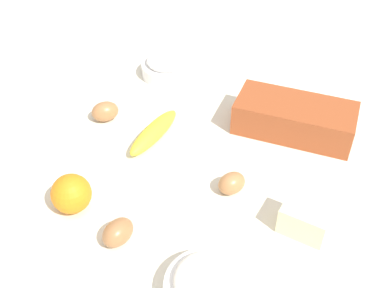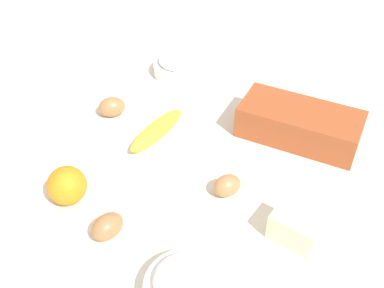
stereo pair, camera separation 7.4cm
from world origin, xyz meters
The scene contains 10 objects.
ground_plane centered at (0.00, 0.00, -0.01)m, with size 2.40×2.40×0.02m, color silver.
loaf_pan centered at (0.15, 0.22, 0.04)m, with size 0.30×0.19×0.08m.
flour_bowl centered at (0.22, -0.28, 0.03)m, with size 0.15×0.15×0.07m.
sugar_bowl centered at (-0.26, 0.26, 0.03)m, with size 0.14×0.14×0.07m.
banana centered at (-0.11, 0.01, 0.02)m, with size 0.19×0.04×0.04m, color yellow.
orange_fruit centered at (-0.12, -0.26, 0.04)m, with size 0.08×0.08×0.08m, color orange.
butter_block centered at (0.30, -0.06, 0.03)m, with size 0.09×0.06×0.06m, color #F4EDB2.
egg_near_butter centered at (0.13, -0.04, 0.02)m, with size 0.05×0.05×0.06m, color #B07748.
egg_beside_bowl centered at (0.01, -0.28, 0.02)m, with size 0.05×0.05×0.07m, color #A16C41.
egg_loose centered at (-0.26, 0.00, 0.03)m, with size 0.05×0.05×0.07m, color #A97245.
Camera 1 is at (0.44, -0.66, 0.71)m, focal length 43.50 mm.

